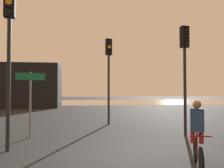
{
  "coord_description": "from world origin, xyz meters",
  "views": [
    {
      "loc": [
        -0.86,
        -6.28,
        1.86
      ],
      "look_at": [
        0.5,
        5.0,
        2.2
      ],
      "focal_mm": 35.0,
      "sensor_mm": 36.0,
      "label": 1
    }
  ],
  "objects_px": {
    "direction_sign_post": "(30,95)",
    "cyclist": "(197,134)",
    "distant_building": "(22,86)",
    "traffic_light_near_right": "(185,59)",
    "traffic_light_center": "(109,65)",
    "traffic_light_near_left": "(9,39)"
  },
  "relations": [
    {
      "from": "direction_sign_post",
      "to": "cyclist",
      "type": "height_order",
      "value": "direction_sign_post"
    },
    {
      "from": "distant_building",
      "to": "traffic_light_near_right",
      "type": "xyz_separation_m",
      "value": [
        11.2,
        -16.63,
        0.76
      ]
    },
    {
      "from": "traffic_light_center",
      "to": "direction_sign_post",
      "type": "height_order",
      "value": "traffic_light_center"
    },
    {
      "from": "direction_sign_post",
      "to": "cyclist",
      "type": "distance_m",
      "value": 6.3
    },
    {
      "from": "traffic_light_center",
      "to": "traffic_light_near_right",
      "type": "bearing_deg",
      "value": 115.28
    },
    {
      "from": "distant_building",
      "to": "direction_sign_post",
      "type": "bearing_deg",
      "value": -73.28
    },
    {
      "from": "distant_building",
      "to": "direction_sign_post",
      "type": "height_order",
      "value": "distant_building"
    },
    {
      "from": "traffic_light_center",
      "to": "cyclist",
      "type": "height_order",
      "value": "traffic_light_center"
    },
    {
      "from": "traffic_light_near_left",
      "to": "traffic_light_near_right",
      "type": "bearing_deg",
      "value": -173.91
    },
    {
      "from": "distant_building",
      "to": "traffic_light_near_right",
      "type": "distance_m",
      "value": 20.06
    },
    {
      "from": "traffic_light_center",
      "to": "traffic_light_near_right",
      "type": "height_order",
      "value": "traffic_light_center"
    },
    {
      "from": "traffic_light_near_left",
      "to": "traffic_light_center",
      "type": "height_order",
      "value": "traffic_light_near_left"
    },
    {
      "from": "direction_sign_post",
      "to": "traffic_light_center",
      "type": "bearing_deg",
      "value": -156.09
    },
    {
      "from": "traffic_light_near_left",
      "to": "traffic_light_center",
      "type": "xyz_separation_m",
      "value": [
        3.63,
        4.91,
        -0.19
      ]
    },
    {
      "from": "direction_sign_post",
      "to": "distant_building",
      "type": "bearing_deg",
      "value": -91.06
    },
    {
      "from": "distant_building",
      "to": "traffic_light_center",
      "type": "bearing_deg",
      "value": -57.92
    },
    {
      "from": "traffic_light_near_left",
      "to": "direction_sign_post",
      "type": "distance_m",
      "value": 2.57
    },
    {
      "from": "traffic_light_near_left",
      "to": "cyclist",
      "type": "height_order",
      "value": "traffic_light_near_left"
    },
    {
      "from": "traffic_light_near_left",
      "to": "traffic_light_center",
      "type": "bearing_deg",
      "value": -134.18
    },
    {
      "from": "traffic_light_near_left",
      "to": "direction_sign_post",
      "type": "relative_size",
      "value": 1.94
    },
    {
      "from": "traffic_light_near_left",
      "to": "traffic_light_near_right",
      "type": "relative_size",
      "value": 1.1
    },
    {
      "from": "traffic_light_center",
      "to": "direction_sign_post",
      "type": "distance_m",
      "value": 4.85
    }
  ]
}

